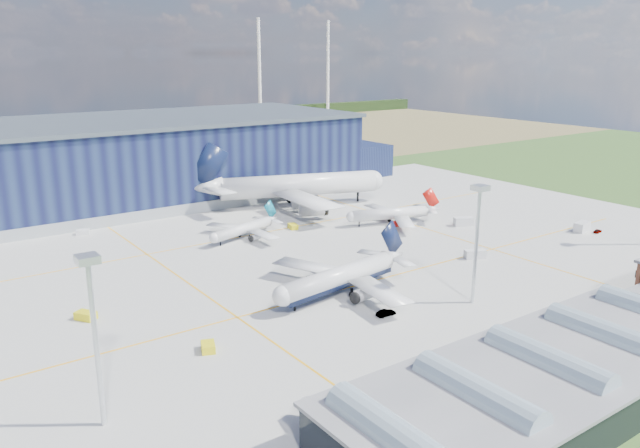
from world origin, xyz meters
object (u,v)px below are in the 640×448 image
at_px(airliner_regional, 242,224).
at_px(gse_van_b, 464,222).
at_px(airliner_red, 390,208).
at_px(airliner_widebody, 299,174).
at_px(light_mast_west, 93,314).
at_px(airstair, 316,415).
at_px(gse_tug_b, 208,347).
at_px(gse_cart_b, 83,232).
at_px(car_a, 598,231).
at_px(gse_van_c, 582,227).
at_px(car_b, 386,313).
at_px(gse_tug_c, 293,226).
at_px(light_mast_center, 478,225).
at_px(gse_tug_a, 86,316).
at_px(gse_cart_a, 323,271).
at_px(gse_van_a, 475,254).
at_px(hangar, 174,159).
at_px(airliner_navy, 338,267).

xyz_separation_m(airliner_regional, gse_van_b, (55.88, -24.43, -2.83)).
bearing_deg(gse_van_b, airliner_red, 77.11).
bearing_deg(airliner_widebody, light_mast_west, -116.14).
bearing_deg(airstair, gse_tug_b, 80.99).
xyz_separation_m(gse_cart_b, car_a, (112.00, -77.93, -0.16)).
distance_m(gse_van_c, car_b, 80.74).
relative_size(gse_tug_b, gse_tug_c, 1.01).
height_order(light_mast_center, gse_tug_b, light_mast_center).
height_order(gse_tug_a, gse_cart_a, gse_tug_a).
height_order(light_mast_center, car_b, light_mast_center).
distance_m(light_mast_center, airstair, 52.36).
relative_size(airliner_widebody, gse_tug_b, 19.39).
xyz_separation_m(airliner_regional, gse_tug_a, (-47.18, -28.06, -3.29)).
bearing_deg(car_b, gse_cart_a, -5.60).
bearing_deg(gse_van_c, gse_van_b, 34.70).
height_order(gse_cart_a, gse_tug_c, gse_tug_c).
distance_m(airliner_red, gse_van_a, 34.74).
bearing_deg(gse_cart_b, light_mast_west, -173.11).
xyz_separation_m(light_mast_center, gse_tug_c, (0.49, 63.61, -14.74)).
xyz_separation_m(light_mast_center, car_a, (64.36, 13.17, -14.89)).
height_order(hangar, gse_van_a, hangar).
height_order(gse_tug_c, car_a, gse_tug_c).
bearing_deg(gse_van_a, car_b, 134.55).
distance_m(gse_tug_c, gse_cart_b, 55.42).
bearing_deg(light_mast_center, airliner_regional, 103.66).
xyz_separation_m(light_mast_center, airliner_red, (25.06, 52.00, -10.74)).
height_order(gse_van_b, car_a, gse_van_b).
height_order(airliner_widebody, gse_van_b, airliner_widebody).
height_order(light_mast_west, gse_tug_c, light_mast_west).
xyz_separation_m(airliner_widebody, gse_cart_b, (-64.37, 6.10, -9.46)).
height_order(gse_van_a, gse_cart_a, gse_van_a).
relative_size(gse_tug_a, gse_van_c, 0.67).
relative_size(airliner_navy, airliner_widebody, 0.59).
height_order(light_mast_center, airstair, light_mast_center).
bearing_deg(gse_van_c, gse_van_a, 78.68).
bearing_deg(hangar, gse_tug_c, -82.85).
distance_m(hangar, gse_van_a, 111.28).
distance_m(airliner_regional, car_a, 94.12).
bearing_deg(gse_cart_b, airliner_red, -97.59).
bearing_deg(airliner_regional, airliner_navy, 68.75).
bearing_deg(gse_tug_c, car_a, -26.83).
bearing_deg(light_mast_west, airliner_regional, 49.10).
distance_m(airliner_regional, gse_tug_b, 62.67).
xyz_separation_m(gse_cart_a, gse_van_b, (54.50, 8.93, 0.58)).
relative_size(light_mast_center, gse_tug_a, 6.38).
bearing_deg(airliner_widebody, gse_tug_c, -107.78).
height_order(light_mast_center, car_a, light_mast_center).
relative_size(gse_van_a, gse_van_c, 0.90).
xyz_separation_m(gse_cart_b, airstair, (-0.24, -107.10, 0.82)).
height_order(airliner_navy, airliner_regional, airliner_navy).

